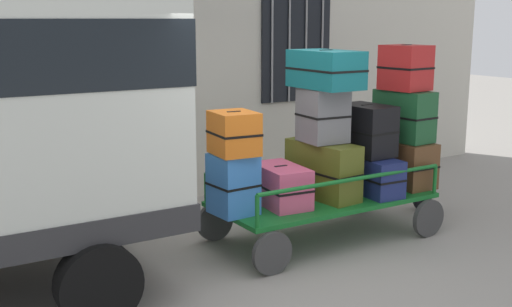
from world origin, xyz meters
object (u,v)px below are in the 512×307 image
(suitcase_center_bottom, at_px, (323,170))
(suitcase_right_bottom, at_px, (401,162))
(suitcase_center_top, at_px, (326,69))
(suitcase_left_middle, at_px, (234,133))
(suitcase_right_top, at_px, (406,68))
(suitcase_midleft_bottom, at_px, (281,186))
(luggage_cart, at_px, (323,204))
(suitcase_midright_middle, at_px, (366,130))
(suitcase_right_middle, at_px, (404,115))
(suitcase_center_middle, at_px, (323,115))
(suitcase_midright_bottom, at_px, (365,173))
(suitcase_left_bottom, at_px, (233,184))
(backpack, at_px, (421,194))

(suitcase_center_bottom, relative_size, suitcase_right_bottom, 1.10)
(suitcase_center_bottom, relative_size, suitcase_center_top, 1.11)
(suitcase_center_top, relative_size, suitcase_right_bottom, 0.99)
(suitcase_left_middle, xyz_separation_m, suitcase_right_top, (2.33, 0.01, 0.56))
(suitcase_center_bottom, bearing_deg, suitcase_midleft_bottom, -178.10)
(luggage_cart, relative_size, suitcase_right_top, 4.68)
(suitcase_right_bottom, xyz_separation_m, suitcase_right_top, (0.00, 0.00, 1.14))
(suitcase_midleft_bottom, bearing_deg, suitcase_midright_middle, -0.72)
(suitcase_midleft_bottom, height_order, suitcase_center_bottom, suitcase_center_bottom)
(suitcase_left_middle, xyz_separation_m, suitcase_midleft_bottom, (0.58, 0.02, -0.63))
(suitcase_right_middle, distance_m, suitcase_right_top, 0.57)
(luggage_cart, relative_size, suitcase_center_middle, 4.32)
(suitcase_right_bottom, relative_size, suitcase_right_top, 1.55)
(suitcase_midright_middle, bearing_deg, suitcase_right_bottom, -0.16)
(suitcase_midright_bottom, relative_size, suitcase_right_middle, 1.42)
(suitcase_left_bottom, xyz_separation_m, suitcase_center_bottom, (1.16, 0.01, 0.00))
(luggage_cart, bearing_deg, suitcase_midright_bottom, -3.56)
(suitcase_left_bottom, distance_m, suitcase_midright_middle, 1.79)
(suitcase_left_bottom, xyz_separation_m, suitcase_right_bottom, (2.33, -0.02, -0.04))
(luggage_cart, height_order, suitcase_left_middle, suitcase_left_middle)
(suitcase_center_bottom, distance_m, suitcase_center_middle, 0.62)
(suitcase_left_bottom, distance_m, suitcase_center_top, 1.62)
(suitcase_midleft_bottom, xyz_separation_m, suitcase_right_top, (1.75, -0.01, 1.19))
(suitcase_right_bottom, distance_m, backpack, 0.85)
(suitcase_midleft_bottom, relative_size, suitcase_midright_middle, 1.14)
(suitcase_right_middle, bearing_deg, backpack, 21.16)
(suitcase_center_middle, xyz_separation_m, suitcase_midright_middle, (0.58, -0.05, -0.21))
(suitcase_center_bottom, bearing_deg, suitcase_midright_middle, -3.34)
(luggage_cart, height_order, suitcase_midright_middle, suitcase_midright_middle)
(suitcase_center_bottom, xyz_separation_m, backpack, (1.78, 0.19, -0.58))
(suitcase_midleft_bottom, relative_size, suitcase_center_middle, 1.29)
(suitcase_midright_bottom, bearing_deg, suitcase_left_bottom, 178.82)
(suitcase_midleft_bottom, height_order, suitcase_center_top, suitcase_center_top)
(suitcase_midright_middle, bearing_deg, suitcase_right_middle, -0.95)
(suitcase_left_middle, distance_m, suitcase_right_middle, 2.33)
(suitcase_left_bottom, distance_m, suitcase_left_middle, 0.53)
(suitcase_midleft_bottom, relative_size, suitcase_center_bottom, 0.82)
(suitcase_midleft_bottom, distance_m, suitcase_midright_middle, 1.27)
(suitcase_center_middle, height_order, suitcase_right_bottom, suitcase_center_middle)
(suitcase_left_middle, bearing_deg, suitcase_right_middle, -0.13)
(suitcase_right_bottom, bearing_deg, luggage_cart, 178.96)
(suitcase_left_middle, relative_size, suitcase_midright_middle, 0.78)
(suitcase_midleft_bottom, bearing_deg, suitcase_center_top, 1.02)
(suitcase_left_middle, distance_m, backpack, 3.15)
(suitcase_midright_bottom, bearing_deg, suitcase_midleft_bottom, 178.46)
(suitcase_center_middle, relative_size, suitcase_right_top, 1.08)
(suitcase_left_bottom, height_order, suitcase_right_middle, suitcase_right_middle)
(suitcase_center_top, bearing_deg, suitcase_center_bottom, 90.00)
(suitcase_left_middle, height_order, suitcase_center_top, suitcase_center_top)
(suitcase_center_bottom, bearing_deg, suitcase_center_top, -90.00)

